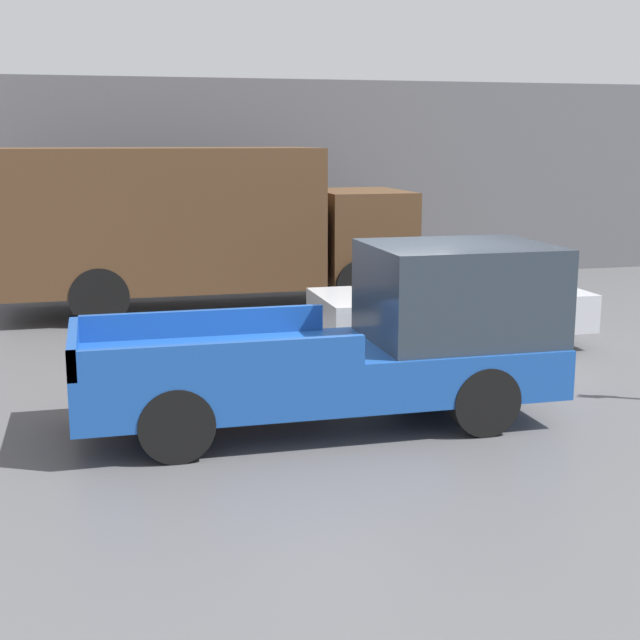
# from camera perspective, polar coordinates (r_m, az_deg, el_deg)

# --- Properties ---
(ground_plane) EXTENTS (60.00, 60.00, 0.00)m
(ground_plane) POSITION_cam_1_polar(r_m,az_deg,el_deg) (11.44, 4.34, -5.40)
(ground_plane) COLOR #4C4C4F
(building_wall) EXTENTS (28.00, 0.15, 4.67)m
(building_wall) POSITION_cam_1_polar(r_m,az_deg,el_deg) (20.97, -4.62, 8.79)
(building_wall) COLOR #56565B
(building_wall) RESTS_ON ground
(pickup_truck) EXTENTS (5.60, 1.95, 2.09)m
(pickup_truck) POSITION_cam_1_polar(r_m,az_deg,el_deg) (10.55, 3.16, -1.32)
(pickup_truck) COLOR #194799
(pickup_truck) RESTS_ON ground
(car) EXTENTS (4.34, 1.90, 1.47)m
(car) POSITION_cam_1_polar(r_m,az_deg,el_deg) (14.57, 8.46, 1.26)
(car) COLOR #B7BABF
(car) RESTS_ON ground
(delivery_truck) EXTENTS (7.87, 2.55, 3.15)m
(delivery_truck) POSITION_cam_1_polar(r_m,az_deg,el_deg) (17.54, -8.04, 6.21)
(delivery_truck) COLOR #4C331E
(delivery_truck) RESTS_ON ground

